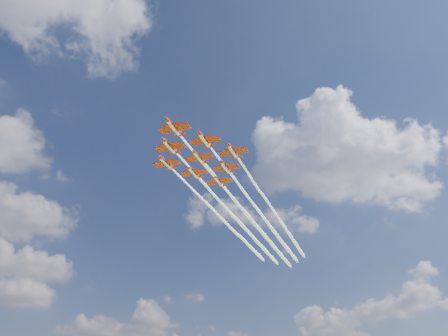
% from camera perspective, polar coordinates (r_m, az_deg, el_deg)
% --- Properties ---
extents(jet_lead, '(106.04, 77.81, 3.06)m').
position_cam_1_polar(jet_lead, '(193.53, 1.18, -3.94)').
color(jet_lead, '#B61A0A').
extents(jet_row2_port, '(106.04, 77.81, 3.06)m').
position_cam_1_polar(jet_row2_port, '(201.10, 3.95, -4.82)').
color(jet_row2_port, '#B61A0A').
extents(jet_row2_starb, '(106.04, 77.81, 3.06)m').
position_cam_1_polar(jet_row2_starb, '(204.75, 0.37, -5.32)').
color(jet_row2_starb, '#B61A0A').
extents(jet_row3_port, '(106.04, 77.81, 3.06)m').
position_cam_1_polar(jet_row3_port, '(209.15, 6.52, -5.63)').
color(jet_row3_port, '#B61A0A').
extents(jet_row3_centre, '(106.04, 77.81, 3.06)m').
position_cam_1_polar(jet_row3_centre, '(212.25, 3.02, -6.11)').
color(jet_row3_centre, '#B61A0A').
extents(jet_row3_starb, '(106.04, 77.81, 3.06)m').
position_cam_1_polar(jet_row3_starb, '(216.12, -0.36, -6.56)').
color(jet_row3_starb, '#B61A0A').
extents(jet_row4_port, '(106.04, 77.81, 3.06)m').
position_cam_1_polar(jet_row4_port, '(220.20, 5.50, -6.84)').
color(jet_row4_port, '#B61A0A').
extents(jet_row4_starb, '(106.04, 77.81, 3.06)m').
position_cam_1_polar(jet_row4_starb, '(223.54, 2.19, -7.27)').
color(jet_row4_starb, '#B61A0A').
extents(jet_tail, '(106.04, 77.81, 3.06)m').
position_cam_1_polar(jet_tail, '(231.40, 4.58, -7.92)').
color(jet_tail, '#B61A0A').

